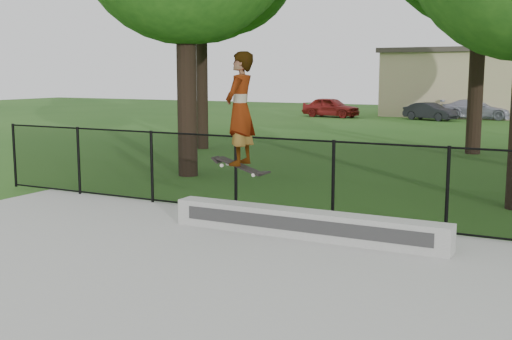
{
  "coord_description": "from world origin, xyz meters",
  "views": [
    {
      "loc": [
        4.01,
        -4.76,
        2.73
      ],
      "look_at": [
        -0.67,
        4.2,
        1.2
      ],
      "focal_mm": 45.0,
      "sensor_mm": 36.0,
      "label": 1
    }
  ],
  "objects_px": {
    "grind_ledge": "(305,224)",
    "car_b": "(430,111)",
    "car_a": "(331,107)",
    "skater_airborne": "(240,110)",
    "car_c": "(477,109)"
  },
  "relations": [
    {
      "from": "car_a",
      "to": "car_b",
      "type": "xyz_separation_m",
      "value": [
        6.13,
        0.13,
        -0.1
      ]
    },
    {
      "from": "car_b",
      "to": "car_c",
      "type": "relative_size",
      "value": 0.74
    },
    {
      "from": "grind_ledge",
      "to": "car_c",
      "type": "xyz_separation_m",
      "value": [
        -2.02,
        30.75,
        0.32
      ]
    },
    {
      "from": "grind_ledge",
      "to": "car_c",
      "type": "distance_m",
      "value": 30.82
    },
    {
      "from": "car_b",
      "to": "grind_ledge",
      "type": "bearing_deg",
      "value": -150.88
    },
    {
      "from": "grind_ledge",
      "to": "car_a",
      "type": "bearing_deg",
      "value": 110.19
    },
    {
      "from": "grind_ledge",
      "to": "car_c",
      "type": "relative_size",
      "value": 1.24
    },
    {
      "from": "grind_ledge",
      "to": "car_a",
      "type": "relative_size",
      "value": 1.32
    },
    {
      "from": "car_a",
      "to": "car_c",
      "type": "bearing_deg",
      "value": -67.05
    },
    {
      "from": "car_b",
      "to": "skater_airborne",
      "type": "relative_size",
      "value": 1.37
    },
    {
      "from": "grind_ledge",
      "to": "skater_airborne",
      "type": "relative_size",
      "value": 2.3
    },
    {
      "from": "car_b",
      "to": "skater_airborne",
      "type": "xyz_separation_m",
      "value": [
        3.24,
        -28.82,
        1.61
      ]
    },
    {
      "from": "grind_ledge",
      "to": "car_b",
      "type": "height_order",
      "value": "car_b"
    },
    {
      "from": "car_a",
      "to": "skater_airborne",
      "type": "relative_size",
      "value": 1.74
    },
    {
      "from": "skater_airborne",
      "to": "car_c",
      "type": "bearing_deg",
      "value": 91.72
    }
  ]
}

